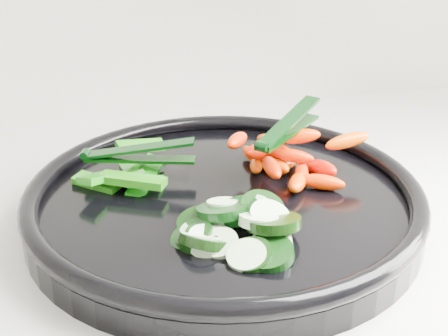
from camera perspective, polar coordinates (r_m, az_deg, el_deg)
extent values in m
cylinder|color=black|center=(0.59, 0.00, -3.71)|extent=(0.48, 0.48, 0.02)
torus|color=black|center=(0.59, 0.00, -2.12)|extent=(0.49, 0.49, 0.02)
cylinder|color=black|center=(0.49, 2.45, -8.06)|extent=(0.05, 0.05, 0.02)
cylinder|color=#CDEABB|center=(0.49, 2.11, -8.12)|extent=(0.04, 0.04, 0.02)
cylinder|color=black|center=(0.51, -1.79, -6.65)|extent=(0.06, 0.06, 0.03)
cylinder|color=#B9D9AD|center=(0.51, -2.12, -6.53)|extent=(0.05, 0.05, 0.03)
cylinder|color=black|center=(0.51, -1.74, -6.63)|extent=(0.05, 0.05, 0.02)
cylinder|color=#DFF7C5|center=(0.51, -1.51, -6.80)|extent=(0.04, 0.04, 0.02)
cylinder|color=black|center=(0.50, 3.99, -7.85)|extent=(0.06, 0.06, 0.02)
cylinder|color=#D3EFBF|center=(0.51, 4.36, -6.87)|extent=(0.05, 0.05, 0.02)
cylinder|color=black|center=(0.54, -2.35, -4.96)|extent=(0.05, 0.05, 0.02)
cylinder|color=#CFF2C1|center=(0.54, -1.11, -4.64)|extent=(0.05, 0.05, 0.02)
cylinder|color=black|center=(0.52, -2.44, -6.48)|extent=(0.05, 0.05, 0.01)
cylinder|color=beige|center=(0.52, -2.15, -5.92)|extent=(0.04, 0.04, 0.01)
cylinder|color=black|center=(0.52, -2.92, -6.23)|extent=(0.04, 0.04, 0.02)
cylinder|color=beige|center=(0.51, -0.30, -7.02)|extent=(0.04, 0.04, 0.02)
cylinder|color=black|center=(0.54, -0.13, -3.89)|extent=(0.05, 0.05, 0.02)
cylinder|color=#E3FBC9|center=(0.55, -0.15, -3.34)|extent=(0.03, 0.03, 0.01)
cylinder|color=black|center=(0.54, 3.50, -3.77)|extent=(0.06, 0.05, 0.03)
cylinder|color=beige|center=(0.53, 4.15, -4.57)|extent=(0.05, 0.05, 0.03)
cylinder|color=black|center=(0.54, 1.40, -3.94)|extent=(0.05, 0.05, 0.02)
cylinder|color=#D9EDBD|center=(0.54, 2.59, -3.90)|extent=(0.05, 0.05, 0.02)
cylinder|color=black|center=(0.52, 4.53, -4.99)|extent=(0.05, 0.05, 0.02)
cylinder|color=beige|center=(0.52, 3.22, -4.77)|extent=(0.05, 0.05, 0.02)
ellipsoid|color=red|center=(0.62, 7.12, -0.56)|extent=(0.03, 0.04, 0.02)
ellipsoid|color=#FF5500|center=(0.61, 8.95, -1.27)|extent=(0.05, 0.04, 0.02)
ellipsoid|color=#FC5B00|center=(0.63, 4.66, 0.19)|extent=(0.03, 0.05, 0.03)
ellipsoid|color=#FA0D00|center=(0.63, 8.80, 0.00)|extent=(0.03, 0.06, 0.03)
ellipsoid|color=#EA4300|center=(0.63, 2.96, 0.23)|extent=(0.02, 0.04, 0.02)
ellipsoid|color=#EE4000|center=(0.60, 6.75, -1.32)|extent=(0.04, 0.05, 0.02)
ellipsoid|color=#E85B00|center=(0.64, 5.84, 0.49)|extent=(0.04, 0.04, 0.02)
ellipsoid|color=#EE3D00|center=(0.69, 4.28, 2.32)|extent=(0.03, 0.06, 0.03)
ellipsoid|color=red|center=(0.66, 2.60, 1.20)|extent=(0.02, 0.04, 0.02)
ellipsoid|color=#DC3700|center=(0.60, 4.39, 0.06)|extent=(0.02, 0.05, 0.02)
ellipsoid|color=red|center=(0.67, 6.02, 3.00)|extent=(0.02, 0.04, 0.02)
ellipsoid|color=#E02F00|center=(0.63, 4.68, 1.63)|extent=(0.03, 0.05, 0.02)
ellipsoid|color=#E93E00|center=(0.62, 6.31, 1.13)|extent=(0.04, 0.03, 0.02)
ellipsoid|color=red|center=(0.63, 3.43, 1.63)|extent=(0.05, 0.05, 0.03)
ellipsoid|color=#EB2600|center=(0.67, 6.98, 2.92)|extent=(0.05, 0.03, 0.02)
ellipsoid|color=#F53700|center=(0.63, 6.86, 2.89)|extent=(0.05, 0.03, 0.02)
ellipsoid|color=#F01400|center=(0.62, 1.23, 2.54)|extent=(0.04, 0.04, 0.02)
ellipsoid|color=#EF4D00|center=(0.63, 11.23, 2.47)|extent=(0.05, 0.02, 0.02)
cube|color=#23710A|center=(0.64, -8.37, -0.27)|extent=(0.02, 0.05, 0.02)
cube|color=#09670D|center=(0.62, -8.47, -0.94)|extent=(0.04, 0.06, 0.03)
cube|color=#09670C|center=(0.62, -7.54, -1.10)|extent=(0.04, 0.04, 0.01)
cube|color=#10730B|center=(0.62, -7.19, -0.86)|extent=(0.05, 0.07, 0.02)
cube|color=#0B7411|center=(0.62, -11.55, -1.30)|extent=(0.05, 0.05, 0.01)
cube|color=#0F6109|center=(0.63, -9.97, -0.87)|extent=(0.03, 0.06, 0.02)
cube|color=#21710A|center=(0.60, -11.26, -0.87)|extent=(0.05, 0.05, 0.02)
cube|color=#206809|center=(0.59, -8.36, -1.11)|extent=(0.07, 0.05, 0.01)
cube|color=#106609|center=(0.67, -7.61, 2.04)|extent=(0.05, 0.03, 0.02)
cylinder|color=black|center=(0.58, 3.46, 2.01)|extent=(0.01, 0.01, 0.01)
cube|color=black|center=(0.62, 5.93, 3.30)|extent=(0.09, 0.09, 0.00)
cube|color=black|center=(0.62, 5.98, 4.29)|extent=(0.09, 0.09, 0.02)
cylinder|color=black|center=(0.63, -12.61, 1.26)|extent=(0.01, 0.01, 0.01)
cube|color=black|center=(0.62, -7.69, 0.81)|extent=(0.11, 0.05, 0.00)
cube|color=black|center=(0.62, -7.75, 1.78)|extent=(0.11, 0.05, 0.02)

